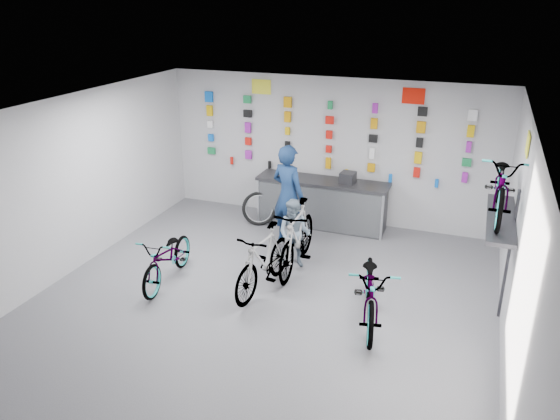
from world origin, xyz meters
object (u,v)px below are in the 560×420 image
at_px(bike_left, 168,258).
at_px(clerk, 288,195).
at_px(counter, 322,204).
at_px(bike_service, 297,237).
at_px(bike_center, 264,260).
at_px(bike_right, 371,289).
at_px(customer, 294,233).

height_order(bike_left, clerk, clerk).
xyz_separation_m(counter, bike_service, (0.13, -1.96, 0.11)).
bearing_deg(bike_center, bike_right, -1.88).
distance_m(counter, bike_center, 2.87).
height_order(counter, bike_right, bike_right).
distance_m(bike_center, clerk, 1.93).
height_order(counter, bike_service, bike_service).
height_order(bike_left, customer, customer).
bearing_deg(clerk, customer, 136.82).
bearing_deg(counter, bike_service, -86.15).
bearing_deg(customer, bike_service, -45.87).
distance_m(bike_center, bike_right, 1.83).
height_order(bike_left, bike_service, bike_service).
distance_m(bike_left, bike_center, 1.62).
relative_size(bike_service, customer, 1.60).
xyz_separation_m(bike_left, clerk, (1.34, 2.17, 0.53)).
bearing_deg(bike_service, clerk, 115.92).
relative_size(counter, customer, 2.19).
bearing_deg(clerk, bike_center, 118.31).
bearing_deg(bike_left, customer, 30.96).
xyz_separation_m(bike_left, bike_center, (1.59, 0.31, 0.09)).
bearing_deg(bike_right, clerk, 121.14).
height_order(counter, customer, customer).
distance_m(bike_left, bike_right, 3.40).
bearing_deg(bike_left, clerk, 52.91).
bearing_deg(bike_service, counter, 91.56).
relative_size(counter, bike_left, 1.59).
xyz_separation_m(bike_left, bike_service, (1.85, 1.22, 0.15)).
bearing_deg(bike_left, bike_center, 5.68).
relative_size(bike_right, bike_service, 1.00).
distance_m(counter, bike_right, 3.57).
relative_size(clerk, customer, 1.58).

